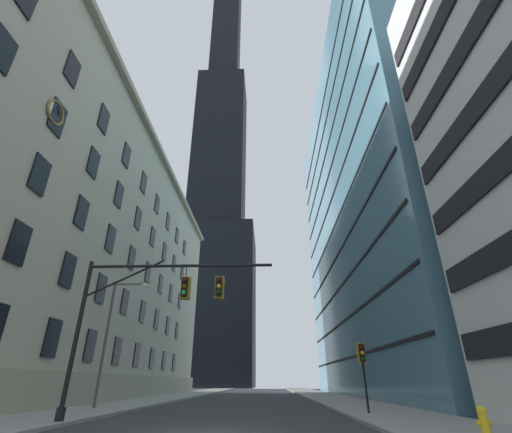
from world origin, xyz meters
TOP-DOWN VIEW (x-y plane):
  - sidewalk_right at (8.50, 0.00)m, footprint 5.00×160.00m
  - station_building at (-19.08, 22.14)m, footprint 16.84×56.28m
  - dark_skyscraper at (-15.14, 95.87)m, footprint 26.17×26.17m
  - glass_office_midrise at (19.54, 29.76)m, footprint 17.19×48.46m
  - traffic_signal_mast at (-2.98, 2.43)m, footprint 9.00×0.63m
  - traffic_light_near_right at (7.20, 6.93)m, footprint 0.40×0.63m
  - street_lamppost at (-8.19, 10.02)m, footprint 2.51×0.32m
  - fire_hydrant at (8.08, -2.33)m, footprint 0.42×0.26m

SIDE VIEW (x-z plane):
  - sidewalk_right at x=8.50m, z-range 0.00..0.15m
  - fire_hydrant at x=8.08m, z-range 0.19..1.04m
  - traffic_light_near_right at x=7.20m, z-range 1.15..4.54m
  - street_lamppost at x=-8.19m, z-range 0.90..8.68m
  - traffic_signal_mast at x=-2.98m, z-range 1.56..8.40m
  - station_building at x=-19.08m, z-range -0.02..27.68m
  - glass_office_midrise at x=19.54m, z-range 0.00..46.74m
  - dark_skyscraper at x=-15.14m, z-range -46.39..179.47m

